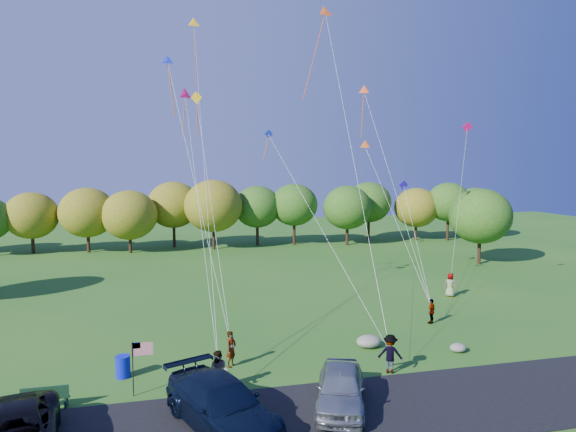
% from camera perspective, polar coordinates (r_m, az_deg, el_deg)
% --- Properties ---
extents(ground, '(140.00, 140.00, 0.00)m').
position_cam_1_polar(ground, '(24.89, 1.75, -17.30)').
color(ground, '#225B1A').
rests_on(ground, ground).
extents(asphalt_lane, '(44.00, 6.00, 0.06)m').
position_cam_1_polar(asphalt_lane, '(21.41, 4.80, -21.25)').
color(asphalt_lane, black).
rests_on(asphalt_lane, ground).
extents(treeline, '(74.38, 27.31, 8.14)m').
position_cam_1_polar(treeline, '(58.57, -7.72, 0.68)').
color(treeline, '#372314').
rests_on(treeline, ground).
extents(minivan_navy, '(4.56, 6.54, 1.76)m').
position_cam_1_polar(minivan_navy, '(20.25, -7.37, -20.06)').
color(minivan_navy, black).
rests_on(minivan_navy, asphalt_lane).
extents(minivan_silver, '(3.44, 5.08, 1.61)m').
position_cam_1_polar(minivan_silver, '(21.68, 5.86, -18.45)').
color(minivan_silver, '#909499').
rests_on(minivan_silver, asphalt_lane).
extents(flyer_a, '(0.73, 0.76, 1.75)m').
position_cam_1_polar(flyer_a, '(25.73, -6.33, -14.46)').
color(flyer_a, '#4C4C59').
rests_on(flyer_a, ground).
extents(flyer_b, '(1.11, 1.04, 1.81)m').
position_cam_1_polar(flyer_b, '(23.13, -7.70, -16.77)').
color(flyer_b, '#4C4C59').
rests_on(flyer_b, ground).
extents(flyer_c, '(1.36, 1.11, 1.83)m').
position_cam_1_polar(flyer_c, '(25.33, 11.28, -14.77)').
color(flyer_c, '#4C4C59').
rests_on(flyer_c, ground).
extents(flyer_d, '(0.94, 0.87, 1.55)m').
position_cam_1_polar(flyer_d, '(33.26, 15.65, -10.14)').
color(flyer_d, '#4C4C59').
rests_on(flyer_d, ground).
extents(flyer_e, '(1.00, 1.01, 1.76)m').
position_cam_1_polar(flyer_e, '(40.18, 17.57, -7.30)').
color(flyer_e, '#4C4C59').
rests_on(flyer_e, ground).
extents(park_bench, '(1.79, 0.45, 0.99)m').
position_cam_1_polar(park_bench, '(23.67, -25.37, -17.73)').
color(park_bench, '#13341D').
rests_on(park_bench, ground).
extents(trash_barrel, '(0.67, 0.67, 1.00)m').
position_cam_1_polar(trash_barrel, '(25.69, -17.87, -15.63)').
color(trash_barrel, '#0D18C5').
rests_on(trash_barrel, ground).
extents(flag_assembly, '(0.87, 0.56, 2.34)m').
position_cam_1_polar(flag_assembly, '(23.20, -16.26, -14.66)').
color(flag_assembly, black).
rests_on(flag_assembly, ground).
extents(boulder_near, '(1.34, 1.05, 0.67)m').
position_cam_1_polar(boulder_near, '(28.51, 8.95, -13.60)').
color(boulder_near, gray).
rests_on(boulder_near, ground).
extents(boulder_far, '(0.88, 0.73, 0.46)m').
position_cam_1_polar(boulder_far, '(29.00, 18.37, -13.72)').
color(boulder_far, gray).
rests_on(boulder_far, ground).
extents(kites_aloft, '(20.72, 10.83, 13.52)m').
position_cam_1_polar(kites_aloft, '(37.80, -0.75, 15.51)').
color(kites_aloft, '#F1511A').
rests_on(kites_aloft, ground).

